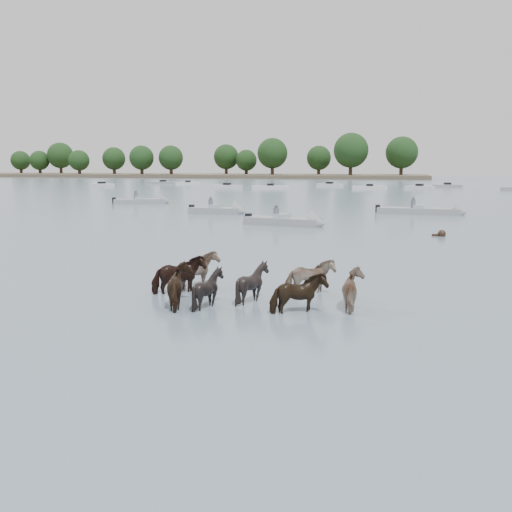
# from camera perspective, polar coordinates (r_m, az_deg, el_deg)

# --- Properties ---
(ground) EXTENTS (400.00, 400.00, 0.00)m
(ground) POSITION_cam_1_polar(r_m,az_deg,el_deg) (13.90, 3.04, -6.23)
(ground) COLOR slate
(ground) RESTS_ON ground
(shoreline) EXTENTS (160.00, 30.00, 1.00)m
(shoreline) POSITION_cam_1_polar(r_m,az_deg,el_deg) (178.61, -9.39, 8.21)
(shoreline) COLOR #4C4233
(shoreline) RESTS_ON ground
(pony_herd) EXTENTS (6.78, 3.94, 1.31)m
(pony_herd) POSITION_cam_1_polar(r_m,az_deg,el_deg) (15.38, -1.43, -2.97)
(pony_herd) COLOR black
(pony_herd) RESTS_ON ground
(swimming_pony) EXTENTS (0.72, 0.44, 0.44)m
(swimming_pony) POSITION_cam_1_polar(r_m,az_deg,el_deg) (30.96, 18.54, 2.14)
(swimming_pony) COLOR black
(swimming_pony) RESTS_ON ground
(motorboat_a) EXTENTS (4.69, 1.74, 1.92)m
(motorboat_a) POSITION_cam_1_polar(r_m,az_deg,el_deg) (43.10, -3.32, 4.69)
(motorboat_a) COLOR gray
(motorboat_a) RESTS_ON ground
(motorboat_b) EXTENTS (5.48, 2.54, 1.92)m
(motorboat_b) POSITION_cam_1_polar(r_m,az_deg,el_deg) (34.60, 3.89, 3.53)
(motorboat_b) COLOR gray
(motorboat_b) RESTS_ON ground
(motorboat_c) EXTENTS (6.82, 1.98, 1.92)m
(motorboat_c) POSITION_cam_1_polar(r_m,az_deg,el_deg) (44.52, 17.48, 4.41)
(motorboat_c) COLOR gray
(motorboat_c) RESTS_ON ground
(motorboat_f) EXTENTS (5.51, 3.69, 1.92)m
(motorboat_f) POSITION_cam_1_polar(r_m,az_deg,el_deg) (55.40, -11.13, 5.56)
(motorboat_f) COLOR gray
(motorboat_f) RESTS_ON ground
(distant_flotilla) EXTENTS (104.73, 18.06, 0.93)m
(distant_flotilla) POSITION_cam_1_polar(r_m,az_deg,el_deg) (92.78, 12.97, 6.99)
(distant_flotilla) COLOR silver
(distant_flotilla) RESTS_ON ground
(treeline) EXTENTS (152.69, 20.38, 12.60)m
(treeline) POSITION_cam_1_polar(r_m,az_deg,el_deg) (174.41, -7.08, 10.21)
(treeline) COLOR #382619
(treeline) RESTS_ON ground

